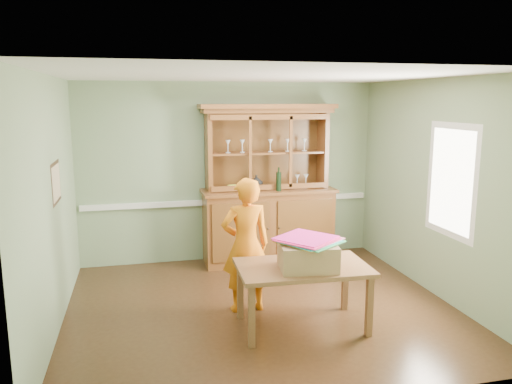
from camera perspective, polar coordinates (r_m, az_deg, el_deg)
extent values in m
plane|color=#412815|center=(6.09, 0.61, -13.10)|extent=(4.50, 4.50, 0.00)
plane|color=white|center=(5.59, 0.66, 13.19)|extent=(4.50, 4.50, 0.00)
plane|color=gray|center=(7.61, -3.01, 2.28)|extent=(4.50, 0.00, 4.50)
plane|color=gray|center=(5.59, -22.34, -1.52)|extent=(0.00, 4.00, 4.00)
plane|color=gray|center=(6.59, 19.97, 0.37)|extent=(0.00, 4.00, 4.00)
plane|color=gray|center=(3.83, 7.93, -6.13)|extent=(4.50, 0.00, 4.50)
cube|color=white|center=(7.67, -2.95, -1.08)|extent=(4.41, 0.05, 0.08)
cube|color=#372516|center=(5.85, -21.85, 1.01)|extent=(0.03, 0.60, 0.46)
cube|color=beige|center=(5.85, -21.79, 1.01)|extent=(0.01, 0.52, 0.38)
cube|color=white|center=(6.31, 21.39, 1.23)|extent=(0.03, 0.96, 1.36)
cube|color=white|center=(6.31, 21.34, 1.23)|extent=(0.01, 0.80, 1.20)
cube|color=brown|center=(7.60, 1.39, -3.97)|extent=(1.94, 0.59, 1.08)
cube|color=brown|center=(7.47, 1.43, 0.17)|extent=(2.00, 0.66, 0.04)
cube|color=brown|center=(7.67, 0.90, 4.85)|extent=(1.83, 0.04, 1.13)
cube|color=brown|center=(7.32, -5.46, 4.53)|extent=(0.06, 0.41, 1.13)
cube|color=brown|center=(7.76, 7.59, 4.83)|extent=(0.06, 0.41, 1.13)
cube|color=brown|center=(7.45, 1.27, 9.29)|extent=(1.94, 0.47, 0.06)
cube|color=brown|center=(7.43, 1.31, 9.78)|extent=(2.02, 0.52, 0.06)
cube|color=brown|center=(7.49, 1.25, 4.51)|extent=(1.70, 0.35, 0.03)
imported|color=#B2B2B7|center=(7.51, 0.05, 1.18)|extent=(0.20, 0.20, 0.21)
imported|color=yellow|center=(7.46, -2.37, 0.53)|extent=(0.23, 0.23, 0.06)
cylinder|color=black|center=(7.30, 2.61, 1.45)|extent=(0.08, 0.08, 0.34)
cube|color=brown|center=(5.41, 5.37, -8.59)|extent=(1.42, 0.89, 0.05)
cube|color=brown|center=(5.09, -0.51, -14.03)|extent=(0.07, 0.07, 0.65)
cube|color=brown|center=(5.71, -1.81, -11.21)|extent=(0.07, 0.07, 0.65)
cube|color=brown|center=(5.44, 12.82, -12.63)|extent=(0.07, 0.07, 0.65)
cube|color=brown|center=(6.03, 10.14, -10.19)|extent=(0.07, 0.07, 0.65)
cube|color=#96754D|center=(5.27, 5.94, -7.31)|extent=(0.64, 0.54, 0.27)
cube|color=orange|center=(5.27, 6.03, -5.71)|extent=(0.73, 0.73, 0.01)
cube|color=#38C16C|center=(5.27, 6.03, -5.62)|extent=(0.73, 0.73, 0.01)
cube|color=#2DD5CD|center=(5.26, 6.03, -5.52)|extent=(0.73, 0.73, 0.01)
cube|color=pink|center=(5.26, 6.03, -5.43)|extent=(0.73, 0.73, 0.01)
cube|color=#EC2470|center=(5.26, 6.04, -5.33)|extent=(0.73, 0.73, 0.01)
cube|color=#E92392|center=(5.26, 6.04, -5.24)|extent=(0.73, 0.73, 0.01)
imported|color=orange|center=(5.78, -1.18, -6.08)|extent=(0.59, 0.40, 1.58)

